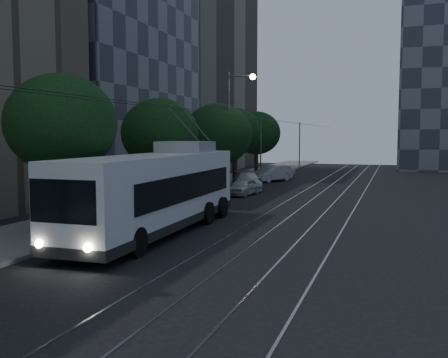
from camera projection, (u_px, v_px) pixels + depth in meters
name	position (u px, v px, depth m)	size (l,w,h in m)	color
ground	(187.00, 256.00, 17.73)	(120.00, 120.00, 0.00)	black
sidewalk	(200.00, 189.00, 39.00)	(5.00, 90.00, 0.15)	slate
tram_rails	(330.00, 195.00, 35.74)	(4.52, 90.00, 0.02)	gray
overhead_wires	(231.00, 146.00, 37.88)	(2.23, 90.00, 6.00)	black
building_glass_mid	(86.00, 30.00, 43.47)	(14.40, 18.40, 26.80)	#373B46
building_tan_far	(180.00, 29.00, 61.94)	(14.40, 22.40, 34.80)	gray
trolleybus	(158.00, 191.00, 21.85)	(3.04, 13.37, 5.63)	white
pickup_silver	(185.00, 197.00, 28.20)	(2.58, 5.59, 1.55)	#B4B8BC
car_white_a	(243.00, 187.00, 35.62)	(1.45, 3.60, 1.23)	silver
car_white_b	(247.00, 181.00, 39.16)	(1.99, 4.90, 1.42)	silver
car_white_c	(271.00, 173.00, 46.25)	(1.59, 4.55, 1.50)	#B5B4B9
car_white_d	(281.00, 171.00, 50.29)	(1.50, 3.74, 1.27)	silver
tree_1	(61.00, 124.00, 21.64)	(4.80, 4.80, 6.95)	black
tree_2	(160.00, 133.00, 29.85)	(4.63, 4.63, 6.49)	black
tree_3	(218.00, 134.00, 39.48)	(5.44, 5.44, 6.81)	black
tree_4	(235.00, 132.00, 43.65)	(4.56, 4.56, 6.67)	black
tree_5	(256.00, 133.00, 52.18)	(5.02, 5.02, 6.78)	black
streetlamp_near	(0.00, 70.00, 15.46)	(2.52, 0.44, 10.48)	#58585A
streetlamp_far	(233.00, 119.00, 37.68)	(2.22, 0.44, 9.06)	#58585A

